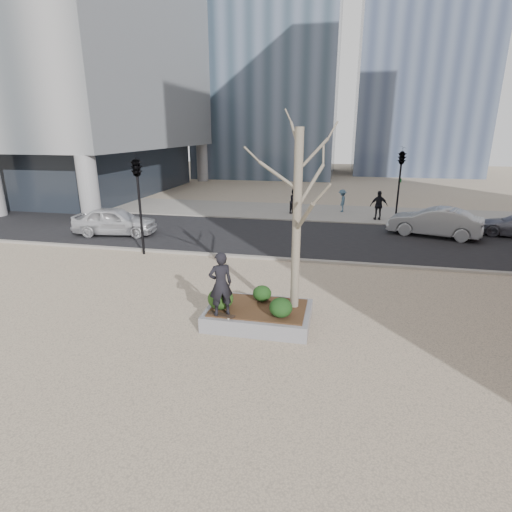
% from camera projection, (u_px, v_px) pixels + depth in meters
% --- Properties ---
extents(ground, '(120.00, 120.00, 0.00)m').
position_uv_depth(ground, '(226.00, 319.00, 11.94)').
color(ground, '#C1AC8E').
rests_on(ground, ground).
extents(street, '(60.00, 8.00, 0.02)m').
position_uv_depth(street, '(278.00, 236.00, 21.27)').
color(street, black).
rests_on(street, ground).
extents(far_sidewalk, '(60.00, 6.00, 0.02)m').
position_uv_depth(far_sidewalk, '(293.00, 211.00, 27.80)').
color(far_sidewalk, gray).
rests_on(far_sidewalk, ground).
extents(planter, '(3.00, 2.00, 0.45)m').
position_uv_depth(planter, '(259.00, 315.00, 11.68)').
color(planter, gray).
rests_on(planter, ground).
extents(planter_mulch, '(2.70, 1.70, 0.04)m').
position_uv_depth(planter_mulch, '(259.00, 308.00, 11.60)').
color(planter_mulch, '#382314').
rests_on(planter_mulch, planter).
extents(sycamore_tree, '(2.80, 2.80, 6.60)m').
position_uv_depth(sycamore_tree, '(298.00, 193.00, 10.69)').
color(sycamore_tree, gray).
rests_on(sycamore_tree, planter_mulch).
extents(shrub_left, '(0.74, 0.74, 0.63)m').
position_uv_depth(shrub_left, '(221.00, 299.00, 11.41)').
color(shrub_left, '#1E3F14').
rests_on(shrub_left, planter_mulch).
extents(shrub_middle, '(0.56, 0.56, 0.48)m').
position_uv_depth(shrub_middle, '(262.00, 293.00, 11.96)').
color(shrub_middle, '#113813').
rests_on(shrub_middle, planter_mulch).
extents(shrub_right, '(0.64, 0.64, 0.54)m').
position_uv_depth(shrub_right, '(281.00, 308.00, 10.93)').
color(shrub_right, '#103312').
rests_on(shrub_right, planter_mulch).
extents(skateboard, '(0.81, 0.38, 0.08)m').
position_uv_depth(skateboard, '(222.00, 315.00, 11.08)').
color(skateboard, black).
rests_on(skateboard, planter).
extents(skateboarder, '(0.79, 0.71, 1.80)m').
position_uv_depth(skateboarder, '(221.00, 284.00, 10.80)').
color(skateboarder, black).
rests_on(skateboarder, skateboard).
extents(police_car, '(4.56, 2.36, 1.48)m').
position_uv_depth(police_car, '(115.00, 221.00, 21.36)').
color(police_car, silver).
rests_on(police_car, street).
extents(car_silver, '(4.90, 2.92, 1.53)m').
position_uv_depth(car_silver, '(434.00, 222.00, 21.06)').
color(car_silver, gray).
rests_on(car_silver, street).
extents(pedestrian_a, '(0.87, 0.96, 1.62)m').
position_uv_depth(pedestrian_a, '(294.00, 201.00, 26.91)').
color(pedestrian_a, black).
rests_on(pedestrian_a, far_sidewalk).
extents(pedestrian_b, '(0.60, 1.01, 1.53)m').
position_uv_depth(pedestrian_b, '(342.00, 201.00, 27.38)').
color(pedestrian_b, '#3E5A70').
rests_on(pedestrian_b, far_sidewalk).
extents(pedestrian_c, '(1.12, 0.61, 1.81)m').
position_uv_depth(pedestrian_c, '(379.00, 205.00, 24.86)').
color(pedestrian_c, black).
rests_on(pedestrian_c, far_sidewalk).
extents(traffic_light_near, '(0.60, 2.48, 4.50)m').
position_uv_depth(traffic_light_near, '(140.00, 205.00, 17.57)').
color(traffic_light_near, black).
rests_on(traffic_light_near, ground).
extents(traffic_light_far, '(0.60, 2.48, 4.50)m').
position_uv_depth(traffic_light_far, '(399.00, 186.00, 23.61)').
color(traffic_light_far, black).
rests_on(traffic_light_far, ground).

